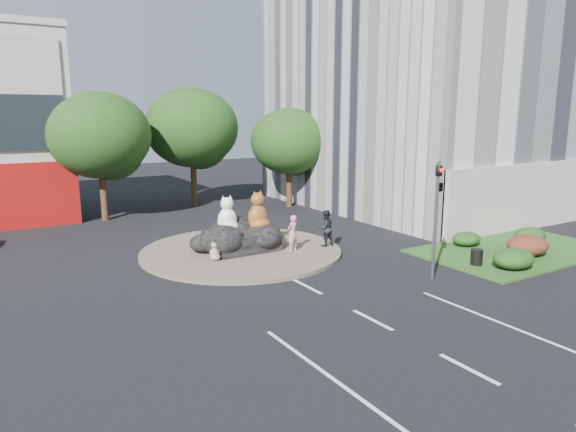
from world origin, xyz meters
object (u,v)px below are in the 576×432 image
Objects in this scene: cat_tabby at (258,211)px; cat_white at (227,214)px; litter_bin at (477,257)px; kitten_white at (293,240)px; kitten_calico at (215,251)px; pedestrian_dark at (325,228)px; pedestrian_pink at (292,233)px.

cat_white is at bearing 150.69° from cat_tabby.
kitten_white is at bearing 130.56° from litter_bin.
pedestrian_dark is (5.92, -0.54, 0.48)m from kitten_calico.
cat_tabby is at bearing 103.60° from kitten_white.
cat_white is at bearing 110.49° from kitten_white.
cat_tabby is 1.14× the size of pedestrian_pink.
cat_white is at bearing -53.51° from pedestrian_pink.
kitten_calico is 4.02m from pedestrian_pink.
cat_tabby is (1.49, -0.41, 0.09)m from cat_white.
pedestrian_pink is at bearing -2.36° from pedestrian_dark.
pedestrian_dark reaches higher than kitten_calico.
litter_bin is at bearing -25.93° from kitten_calico.
pedestrian_pink is at bearing -29.02° from cat_white.
litter_bin is (10.01, -6.66, -0.18)m from kitten_calico.
cat_tabby is at bearing -68.92° from pedestrian_pink.
pedestrian_dark is at bearing -65.24° from kitten_white.
cat_white is at bearing 137.62° from litter_bin.
kitten_calico reaches higher than litter_bin.
kitten_calico is (-1.28, -1.31, -1.37)m from cat_white.
cat_tabby is 2.09m from pedestrian_pink.
cat_tabby reaches higher than pedestrian_pink.
kitten_white is 0.45× the size of pedestrian_dark.
pedestrian_pink is (-0.33, -0.49, 0.47)m from kitten_white.
kitten_calico is (-2.77, -0.90, -1.46)m from cat_tabby.
kitten_calico is 1.27× the size of litter_bin.
kitten_calico is 0.49× the size of pedestrian_dark.
kitten_white is 0.47× the size of pedestrian_pink.
cat_white is 2.29m from kitten_calico.
kitten_white is at bearing -19.32° from pedestrian_dark.
kitten_calico is at bearing 133.86° from kitten_white.
pedestrian_pink is at bearing -62.90° from cat_tabby.
kitten_calico is 12.02m from litter_bin.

